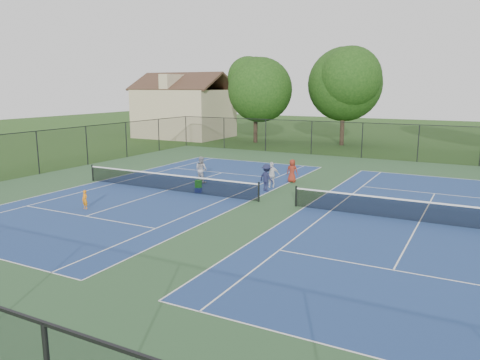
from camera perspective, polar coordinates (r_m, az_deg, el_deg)
The scene contains 15 objects.
ground at distance 24.40m, azimuth 4.52°, elevation -2.94°, with size 140.00×140.00×0.00m, color #234716.
court_pad at distance 24.40m, azimuth 4.52°, elevation -2.93°, with size 36.00×36.00×0.01m, color #305632.
tennis_court_left at distance 27.82m, azimuth -8.82°, elevation -1.05°, with size 12.00×23.83×1.07m.
tennis_court_right at distance 22.63m, azimuth 21.05°, elevation -4.57°, with size 12.00×23.83×1.07m.
perimeter_fence at distance 24.05m, azimuth 4.58°, elevation 0.76°, with size 36.08×36.08×3.02m.
tree_back_a at distance 50.89m, azimuth 1.94°, elevation 11.37°, with size 6.80×6.80×9.15m.
tree_back_b at distance 49.55m, azimuth 12.59°, elevation 11.76°, with size 7.60×7.60×10.03m.
clapboard_house at distance 56.90m, azimuth -6.81°, elevation 8.33°, with size 10.80×8.10×7.65m.
child_player at distance 24.50m, azimuth -18.39°, elevation -2.28°, with size 0.35×0.23×0.96m, color orange.
instructor at distance 29.72m, azimuth -4.74°, elevation 1.29°, with size 0.81×0.63×1.67m, color #9C9C9F.
bystander_a at distance 28.19m, azimuth 3.91°, elevation 0.63°, with size 0.91×0.38×1.56m, color silver.
bystander_b at distance 27.19m, azimuth 3.26°, elevation 0.28°, with size 1.03×0.59×1.59m, color #1C1F3E.
bystander_c at distance 29.86m, azimuth 6.38°, elevation 1.11°, with size 0.72×0.47×1.48m, color maroon.
ball_crate at distance 27.07m, azimuth -5.09°, elevation -1.22°, with size 0.36×0.32×0.28m, color #162B9B.
ball_hopper at distance 26.99m, azimuth -5.10°, elevation -0.47°, with size 0.34×0.28×0.43m, color green.
Camera 1 is at (9.35, -21.72, 6.01)m, focal length 35.00 mm.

